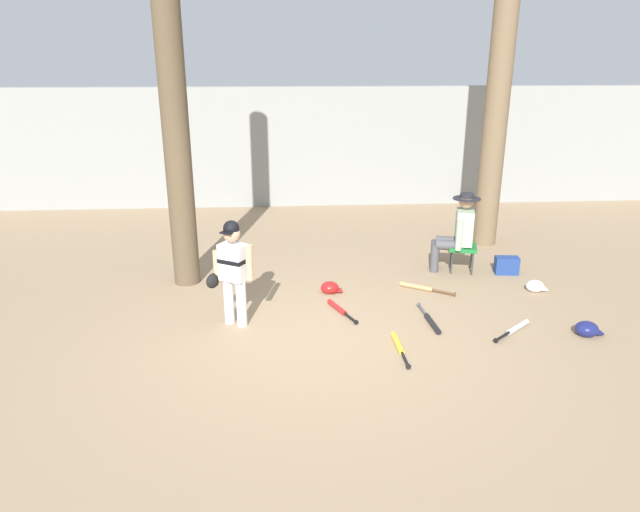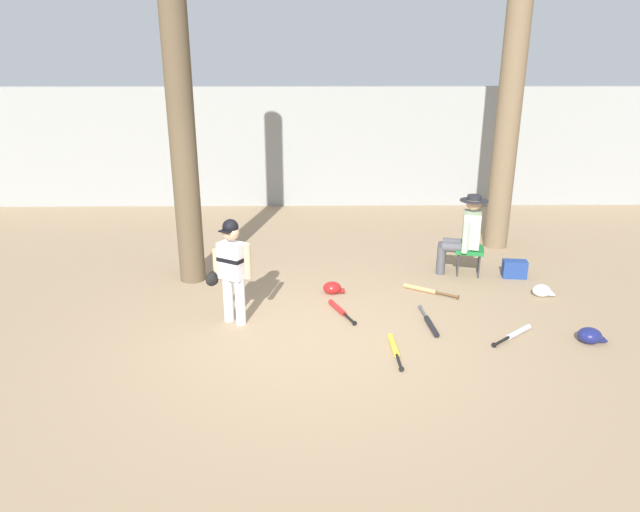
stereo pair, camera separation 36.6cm
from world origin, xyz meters
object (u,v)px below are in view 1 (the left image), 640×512
bat_aluminum_silver (515,328)px  folding_stool (463,248)px  seated_spectator (457,230)px  tree_behind_spectator (496,111)px  batting_helmet_red (330,288)px  tree_near_player (174,115)px  young_ballplayer (232,267)px  bat_yellow_trainer (399,346)px  bat_wood_tan (420,287)px  batting_helmet_navy (587,329)px  handbag_beside_stool (507,265)px  bat_black_composite (431,321)px  batting_helmet_white (535,286)px  bat_red_barrel (339,309)px

bat_aluminum_silver → folding_stool: bearing=91.3°
seated_spectator → bat_aluminum_silver: seated_spectator is taller
tree_behind_spectator → folding_stool: tree_behind_spectator is taller
batting_helmet_red → bat_aluminum_silver: bearing=-32.2°
tree_near_player → folding_stool: bearing=2.3°
seated_spectator → young_ballplayer: bearing=-152.9°
seated_spectator → bat_yellow_trainer: size_ratio=1.60×
bat_aluminum_silver → bat_wood_tan: bearing=121.8°
tree_behind_spectator → batting_helmet_navy: 4.13m
tree_behind_spectator → folding_stool: bearing=-121.3°
handbag_beside_stool → bat_black_composite: 2.23m
batting_helmet_navy → bat_wood_tan: bearing=137.1°
folding_stool → batting_helmet_navy: size_ratio=1.53×
tree_near_player → bat_yellow_trainer: size_ratio=6.91×
batting_helmet_white → bat_red_barrel: bearing=-170.1°
handbag_beside_stool → batting_helmet_red: size_ratio=1.15×
bat_yellow_trainer → bat_wood_tan: same height
tree_near_player → bat_aluminum_silver: tree_near_player is taller
batting_helmet_white → bat_aluminum_silver: bearing=-122.2°
tree_near_player → seated_spectator: tree_near_player is taller
bat_yellow_trainer → tree_near_player: bearing=140.4°
bat_red_barrel → bat_yellow_trainer: (0.57, -1.03, -0.00)m
bat_red_barrel → tree_near_player: bearing=150.8°
folding_stool → batting_helmet_red: bearing=-161.0°
seated_spectator → handbag_beside_stool: bearing=-13.7°
batting_helmet_white → batting_helmet_navy: bearing=-88.2°
seated_spectator → bat_aluminum_silver: 2.14m
folding_stool → batting_helmet_white: size_ratio=1.69×
batting_helmet_navy → batting_helmet_red: bearing=152.8°
handbag_beside_stool → bat_wood_tan: (-1.42, -0.53, -0.10)m
folding_stool → seated_spectator: size_ratio=0.41×
handbag_beside_stool → batting_helmet_navy: (0.19, -2.03, -0.05)m
bat_aluminum_silver → bat_yellow_trainer: same height
bat_yellow_trainer → handbag_beside_stool: bearing=46.9°
bat_red_barrel → seated_spectator: bearing=35.6°
tree_near_player → bat_black_composite: tree_near_player is taller
bat_black_composite → batting_helmet_red: size_ratio=2.72×
tree_near_player → folding_stool: 4.53m
seated_spectator → batting_helmet_white: 1.36m
seated_spectator → batting_helmet_red: size_ratio=4.06×
tree_behind_spectator → bat_wood_tan: bearing=-128.2°
tree_behind_spectator → batting_helmet_white: bearing=-90.6°
folding_stool → bat_yellow_trainer: size_ratio=0.65×
bat_wood_tan → batting_helmet_red: batting_helmet_red is taller
tree_behind_spectator → batting_helmet_white: 3.08m
bat_red_barrel → batting_helmet_navy: batting_helmet_navy is taller
tree_behind_spectator → bat_wood_tan: size_ratio=7.32×
batting_helmet_red → batting_helmet_navy: (2.88, -1.48, 0.01)m
tree_behind_spectator → batting_helmet_navy: tree_behind_spectator is taller
folding_stool → bat_aluminum_silver: size_ratio=0.81×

